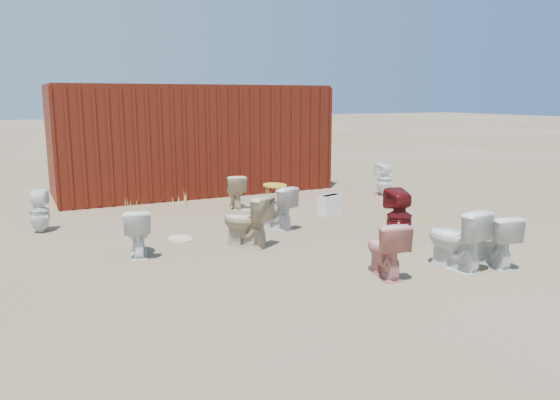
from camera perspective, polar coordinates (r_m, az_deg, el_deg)
name	(u,v)px	position (r m, az deg, el deg)	size (l,w,h in m)	color
ground	(298,243)	(8.18, 1.88, -4.49)	(100.00, 100.00, 0.00)	brown
shipping_container	(191,139)	(12.75, -9.32, 6.35)	(6.00, 2.40, 2.40)	#45110B
toilet_front_a	(137,232)	(7.72, -14.67, -3.25)	(0.37, 0.65, 0.66)	white
toilet_front_pink	(385,248)	(6.75, 10.94, -4.99)	(0.38, 0.67, 0.69)	tan
toilet_front_c	(494,240)	(7.53, 21.46, -3.91)	(0.38, 0.67, 0.68)	white
toilet_front_maroon	(399,217)	(8.23, 12.34, -1.72)	(0.37, 0.38, 0.82)	#520E10
toilet_front_e	(456,239)	(7.22, 17.87, -3.86)	(0.44, 0.77, 0.79)	white
toilet_back_a	(39,211)	(9.54, -23.85, -1.08)	(0.31, 0.32, 0.69)	white
toilet_back_beige_left	(246,221)	(7.93, -3.58, -2.16)	(0.43, 0.75, 0.76)	#BEAC8B
toilet_back_beige_right	(236,191)	(10.66, -4.67, 0.90)	(0.37, 0.65, 0.67)	beige
toilet_back_yellowlid	(275,208)	(8.93, -0.54, -0.81)	(0.40, 0.71, 0.72)	silver
toilet_back_e	(384,179)	(12.24, 10.84, 2.15)	(0.32, 0.33, 0.72)	white
yellow_lid	(275,185)	(8.86, -0.54, 1.55)	(0.37, 0.46, 0.03)	gold
loose_tank	(330,204)	(10.21, 5.29, -0.44)	(0.50, 0.20, 0.35)	silver
loose_lid_near	(246,208)	(10.66, -3.54, -0.83)	(0.38, 0.49, 0.02)	beige
loose_lid_far	(181,239)	(8.50, -10.33, -4.00)	(0.36, 0.47, 0.02)	beige
weed_clump_a	(133,207)	(10.37, -15.10, -0.73)	(0.36, 0.36, 0.30)	tan
weed_clump_b	(269,200)	(10.79, -1.13, -0.03)	(0.32, 0.32, 0.26)	tan
weed_clump_c	(312,196)	(11.23, 3.38, 0.42)	(0.36, 0.36, 0.27)	tan
weed_clump_d	(180,200)	(11.05, -10.39, 0.05)	(0.30, 0.30, 0.26)	tan
weed_clump_e	(271,192)	(11.72, -0.99, 0.84)	(0.34, 0.34, 0.26)	tan
weed_clump_f	(425,215)	(9.82, 14.90, -1.52)	(0.28, 0.28, 0.25)	tan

